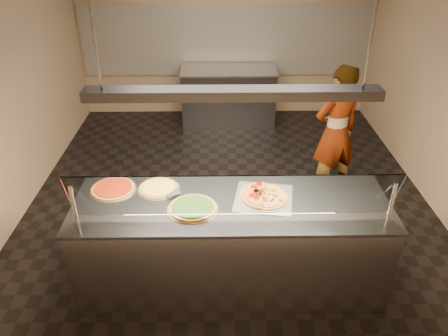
{
  "coord_description": "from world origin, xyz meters",
  "views": [
    {
      "loc": [
        -0.14,
        -4.52,
        3.14
      ],
      "look_at": [
        -0.08,
        -0.87,
        1.02
      ],
      "focal_mm": 35.0,
      "sensor_mm": 36.0,
      "label": 1
    }
  ],
  "objects_px": {
    "half_pizza_sausage": "(275,195)",
    "serving_counter": "(231,243)",
    "sneeze_guard": "(233,196)",
    "pizza_tomato": "(113,188)",
    "pizza_spinach": "(193,207)",
    "perforated_tray": "(263,197)",
    "pizza_spatula": "(164,190)",
    "half_pizza_pepperoni": "(252,195)",
    "worker": "(336,132)",
    "heat_lamp_housing": "(233,93)",
    "prep_table": "(229,96)",
    "pizza_cheese": "(159,188)"
  },
  "relations": [
    {
      "from": "pizza_spinach",
      "to": "pizza_spatula",
      "type": "distance_m",
      "value": 0.38
    },
    {
      "from": "perforated_tray",
      "to": "pizza_tomato",
      "type": "distance_m",
      "value": 1.39
    },
    {
      "from": "pizza_spatula",
      "to": "worker",
      "type": "height_order",
      "value": "worker"
    },
    {
      "from": "perforated_tray",
      "to": "pizza_spatula",
      "type": "xyz_separation_m",
      "value": [
        -0.9,
        0.1,
        0.02
      ]
    },
    {
      "from": "worker",
      "to": "heat_lamp_housing",
      "type": "relative_size",
      "value": 0.73
    },
    {
      "from": "perforated_tray",
      "to": "heat_lamp_housing",
      "type": "bearing_deg",
      "value": -166.8
    },
    {
      "from": "pizza_spinach",
      "to": "pizza_cheese",
      "type": "xyz_separation_m",
      "value": [
        -0.33,
        0.33,
        -0.0
      ]
    },
    {
      "from": "half_pizza_sausage",
      "to": "pizza_cheese",
      "type": "xyz_separation_m",
      "value": [
        -1.06,
        0.17,
        -0.01
      ]
    },
    {
      "from": "perforated_tray",
      "to": "half_pizza_pepperoni",
      "type": "relative_size",
      "value": 1.3
    },
    {
      "from": "serving_counter",
      "to": "perforated_tray",
      "type": "distance_m",
      "value": 0.56
    },
    {
      "from": "serving_counter",
      "to": "prep_table",
      "type": "distance_m",
      "value": 3.88
    },
    {
      "from": "sneeze_guard",
      "to": "perforated_tray",
      "type": "height_order",
      "value": "sneeze_guard"
    },
    {
      "from": "sneeze_guard",
      "to": "worker",
      "type": "height_order",
      "value": "worker"
    },
    {
      "from": "perforated_tray",
      "to": "prep_table",
      "type": "bearing_deg",
      "value": 93.36
    },
    {
      "from": "half_pizza_pepperoni",
      "to": "half_pizza_sausage",
      "type": "distance_m",
      "value": 0.2
    },
    {
      "from": "pizza_spatula",
      "to": "half_pizza_sausage",
      "type": "bearing_deg",
      "value": -5.95
    },
    {
      "from": "perforated_tray",
      "to": "pizza_spinach",
      "type": "xyz_separation_m",
      "value": [
        -0.63,
        -0.16,
        0.01
      ]
    },
    {
      "from": "perforated_tray",
      "to": "serving_counter",
      "type": "bearing_deg",
      "value": -166.8
    },
    {
      "from": "perforated_tray",
      "to": "pizza_spinach",
      "type": "relative_size",
      "value": 1.32
    },
    {
      "from": "pizza_spinach",
      "to": "pizza_tomato",
      "type": "distance_m",
      "value": 0.82
    },
    {
      "from": "serving_counter",
      "to": "worker",
      "type": "relative_size",
      "value": 1.67
    },
    {
      "from": "serving_counter",
      "to": "worker",
      "type": "distance_m",
      "value": 2.11
    },
    {
      "from": "pizza_tomato",
      "to": "worker",
      "type": "xyz_separation_m",
      "value": [
        2.41,
        1.38,
        -0.1
      ]
    },
    {
      "from": "serving_counter",
      "to": "pizza_spinach",
      "type": "distance_m",
      "value": 0.6
    },
    {
      "from": "serving_counter",
      "to": "half_pizza_pepperoni",
      "type": "height_order",
      "value": "half_pizza_pepperoni"
    },
    {
      "from": "pizza_cheese",
      "to": "pizza_tomato",
      "type": "distance_m",
      "value": 0.42
    },
    {
      "from": "perforated_tray",
      "to": "prep_table",
      "type": "relative_size",
      "value": 0.37
    },
    {
      "from": "serving_counter",
      "to": "pizza_tomato",
      "type": "distance_m",
      "value": 1.22
    },
    {
      "from": "half_pizza_pepperoni",
      "to": "pizza_spinach",
      "type": "bearing_deg",
      "value": -163.08
    },
    {
      "from": "perforated_tray",
      "to": "heat_lamp_housing",
      "type": "height_order",
      "value": "heat_lamp_housing"
    },
    {
      "from": "pizza_cheese",
      "to": "pizza_tomato",
      "type": "height_order",
      "value": "same"
    },
    {
      "from": "half_pizza_sausage",
      "to": "serving_counter",
      "type": "bearing_deg",
      "value": -170.2
    },
    {
      "from": "prep_table",
      "to": "worker",
      "type": "xyz_separation_m",
      "value": [
        1.25,
        -2.27,
        0.38
      ]
    },
    {
      "from": "half_pizza_pepperoni",
      "to": "pizza_spatula",
      "type": "height_order",
      "value": "half_pizza_pepperoni"
    },
    {
      "from": "pizza_tomato",
      "to": "worker",
      "type": "distance_m",
      "value": 2.78
    },
    {
      "from": "pizza_spinach",
      "to": "prep_table",
      "type": "xyz_separation_m",
      "value": [
        0.41,
        3.97,
        -0.48
      ]
    },
    {
      "from": "sneeze_guard",
      "to": "pizza_tomato",
      "type": "xyz_separation_m",
      "value": [
        -1.09,
        0.58,
        -0.28
      ]
    },
    {
      "from": "sneeze_guard",
      "to": "pizza_tomato",
      "type": "height_order",
      "value": "sneeze_guard"
    },
    {
      "from": "perforated_tray",
      "to": "pizza_spinach",
      "type": "height_order",
      "value": "pizza_spinach"
    },
    {
      "from": "pizza_spinach",
      "to": "pizza_tomato",
      "type": "xyz_separation_m",
      "value": [
        -0.75,
        0.32,
        -0.0
      ]
    },
    {
      "from": "pizza_cheese",
      "to": "worker",
      "type": "xyz_separation_m",
      "value": [
        1.99,
        1.37,
        -0.1
      ]
    },
    {
      "from": "pizza_spatula",
      "to": "sneeze_guard",
      "type": "bearing_deg",
      "value": -40.01
    },
    {
      "from": "pizza_spatula",
      "to": "prep_table",
      "type": "relative_size",
      "value": 0.16
    },
    {
      "from": "pizza_spatula",
      "to": "worker",
      "type": "relative_size",
      "value": 0.15
    },
    {
      "from": "pizza_tomato",
      "to": "pizza_spinach",
      "type": "bearing_deg",
      "value": -23.29
    },
    {
      "from": "perforated_tray",
      "to": "pizza_spatula",
      "type": "relative_size",
      "value": 2.28
    },
    {
      "from": "serving_counter",
      "to": "perforated_tray",
      "type": "xyz_separation_m",
      "value": [
        0.29,
        0.07,
        0.47
      ]
    },
    {
      "from": "pizza_cheese",
      "to": "heat_lamp_housing",
      "type": "xyz_separation_m",
      "value": [
        0.67,
        -0.24,
        1.01
      ]
    },
    {
      "from": "pizza_tomato",
      "to": "heat_lamp_housing",
      "type": "height_order",
      "value": "heat_lamp_housing"
    },
    {
      "from": "sneeze_guard",
      "to": "pizza_spinach",
      "type": "bearing_deg",
      "value": 143.65
    }
  ]
}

